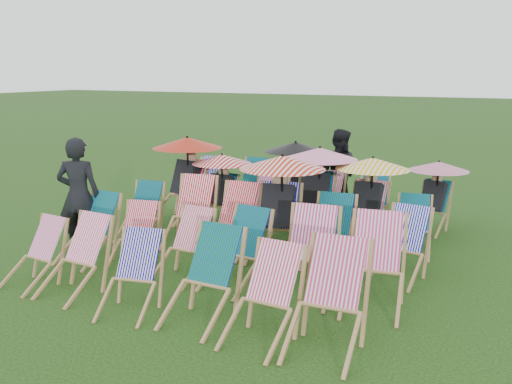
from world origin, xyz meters
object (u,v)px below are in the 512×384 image
at_px(deckchair_0, 33,254).
at_px(person_left, 79,196).
at_px(deckchair_5, 327,300).
at_px(deckchair_29, 433,195).
at_px(person_rear, 339,172).

distance_m(deckchair_0, person_left, 1.40).
bearing_deg(person_left, deckchair_5, 140.32).
bearing_deg(deckchair_29, deckchair_5, -82.75).
bearing_deg(deckchair_5, deckchair_0, 177.79).
height_order(person_left, person_rear, person_left).
bearing_deg(deckchair_0, deckchair_29, 55.35).
bearing_deg(deckchair_5, deckchair_29, 85.51).
bearing_deg(person_rear, deckchair_0, 77.60).
distance_m(deckchair_0, deckchair_5, 3.82).
height_order(deckchair_5, person_left, person_left).
distance_m(deckchair_29, person_left, 5.59).
bearing_deg(deckchair_0, person_rear, 71.92).
bearing_deg(deckchair_0, deckchair_5, 5.83).
relative_size(deckchair_0, person_rear, 0.52).
height_order(deckchair_29, person_left, person_left).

